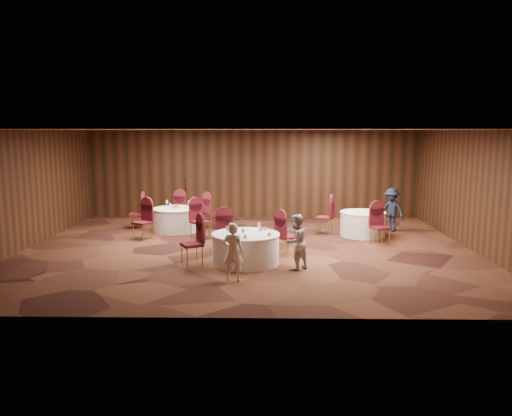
{
  "coord_description": "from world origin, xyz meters",
  "views": [
    {
      "loc": [
        0.44,
        -13.14,
        3.18
      ],
      "look_at": [
        0.2,
        0.2,
        1.1
      ],
      "focal_mm": 35.0,
      "sensor_mm": 36.0,
      "label": 1
    }
  ],
  "objects_px": {
    "mic_stand": "(186,210)",
    "woman_a": "(233,252)",
    "man_c": "(391,210)",
    "table_left": "(176,219)",
    "table_main": "(246,248)",
    "woman_b": "(296,242)",
    "table_right": "(363,224)"
  },
  "relations": [
    {
      "from": "mic_stand",
      "to": "man_c",
      "type": "distance_m",
      "value": 6.88
    },
    {
      "from": "woman_a",
      "to": "woman_b",
      "type": "xyz_separation_m",
      "value": [
        1.38,
        0.89,
        0.02
      ]
    },
    {
      "from": "table_main",
      "to": "woman_b",
      "type": "xyz_separation_m",
      "value": [
        1.17,
        -0.49,
        0.27
      ]
    },
    {
      "from": "woman_b",
      "to": "man_c",
      "type": "relative_size",
      "value": 0.94
    },
    {
      "from": "table_main",
      "to": "mic_stand",
      "type": "xyz_separation_m",
      "value": [
        -2.28,
        5.31,
        0.09
      ]
    },
    {
      "from": "table_main",
      "to": "table_left",
      "type": "distance_m",
      "value": 4.56
    },
    {
      "from": "mic_stand",
      "to": "woman_a",
      "type": "xyz_separation_m",
      "value": [
        2.06,
        -6.68,
        0.17
      ]
    },
    {
      "from": "table_main",
      "to": "table_right",
      "type": "bearing_deg",
      "value": 43.69
    },
    {
      "from": "mic_stand",
      "to": "woman_b",
      "type": "bearing_deg",
      "value": -59.29
    },
    {
      "from": "table_main",
      "to": "woman_b",
      "type": "height_order",
      "value": "woman_b"
    },
    {
      "from": "table_right",
      "to": "mic_stand",
      "type": "height_order",
      "value": "mic_stand"
    },
    {
      "from": "woman_b",
      "to": "man_c",
      "type": "xyz_separation_m",
      "value": [
        3.31,
        4.51,
        0.04
      ]
    },
    {
      "from": "woman_b",
      "to": "table_left",
      "type": "bearing_deg",
      "value": -94.15
    },
    {
      "from": "table_main",
      "to": "woman_b",
      "type": "distance_m",
      "value": 1.29
    },
    {
      "from": "table_right",
      "to": "man_c",
      "type": "xyz_separation_m",
      "value": [
        1.05,
        0.74,
        0.31
      ]
    },
    {
      "from": "mic_stand",
      "to": "man_c",
      "type": "height_order",
      "value": "mic_stand"
    },
    {
      "from": "woman_a",
      "to": "man_c",
      "type": "distance_m",
      "value": 7.16
    },
    {
      "from": "woman_b",
      "to": "man_c",
      "type": "height_order",
      "value": "man_c"
    },
    {
      "from": "table_main",
      "to": "table_right",
      "type": "relative_size",
      "value": 1.19
    },
    {
      "from": "woman_a",
      "to": "mic_stand",
      "type": "bearing_deg",
      "value": -61.85
    },
    {
      "from": "table_main",
      "to": "man_c",
      "type": "distance_m",
      "value": 6.03
    },
    {
      "from": "table_right",
      "to": "woman_b",
      "type": "bearing_deg",
      "value": -121.03
    },
    {
      "from": "table_right",
      "to": "woman_b",
      "type": "relative_size",
      "value": 1.07
    },
    {
      "from": "woman_a",
      "to": "man_c",
      "type": "height_order",
      "value": "man_c"
    },
    {
      "from": "table_right",
      "to": "mic_stand",
      "type": "bearing_deg",
      "value": 160.49
    },
    {
      "from": "woman_a",
      "to": "man_c",
      "type": "relative_size",
      "value": 0.91
    },
    {
      "from": "table_left",
      "to": "woman_a",
      "type": "distance_m",
      "value": 5.7
    },
    {
      "from": "mic_stand",
      "to": "woman_b",
      "type": "distance_m",
      "value": 6.74
    },
    {
      "from": "table_left",
      "to": "man_c",
      "type": "bearing_deg",
      "value": 1.06
    },
    {
      "from": "table_left",
      "to": "man_c",
      "type": "distance_m",
      "value": 6.86
    },
    {
      "from": "table_left",
      "to": "mic_stand",
      "type": "height_order",
      "value": "mic_stand"
    },
    {
      "from": "table_left",
      "to": "woman_a",
      "type": "height_order",
      "value": "woman_a"
    }
  ]
}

